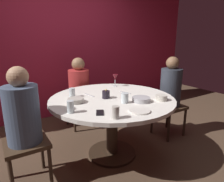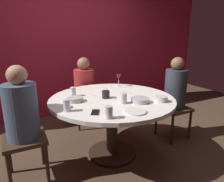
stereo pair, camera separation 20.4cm
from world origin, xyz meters
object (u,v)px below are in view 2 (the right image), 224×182
Objects in this scene: bowl_small_white at (75,99)px; seated_diner_back at (84,84)px; cup_near_candle at (73,92)px; cup_center_front at (109,112)px; bowl_serving_large at (140,100)px; cup_by_right_diner at (123,98)px; seated_diner_left at (22,113)px; dinner_plate at (135,112)px; bowl_salad_center at (161,99)px; dining_table at (112,108)px; wine_glass at (119,78)px; cell_phone at (95,112)px; cup_by_left_diner at (67,105)px; candle_holder at (106,94)px; seated_diner_right at (175,90)px.

seated_diner_back is at bearing 65.22° from bowl_small_white.
cup_center_front is (0.08, -0.83, 0.00)m from cup_near_candle.
cup_by_right_diner reaches higher than bowl_serving_large.
seated_diner_left is 1.11m from dinner_plate.
seated_diner_back is 8.72× the size of bowl_salad_center.
dining_table is 8.39× the size of wine_glass.
dining_table is at bearing 123.00° from bowl_serving_large.
bowl_salad_center is 1.20× the size of cup_near_candle.
cell_phone is 1.24× the size of cup_center_front.
cup_by_left_diner is (-0.79, 0.09, 0.03)m from bowl_serving_large.
bowl_salad_center is at bearing -39.14° from candle_holder.
seated_diner_back reaches higher than bowl_serving_large.
cup_near_candle reaches higher than dining_table.
cup_by_right_diner is (0.01, -0.24, 0.19)m from dining_table.
seated_diner_right is 1.45m from bowl_small_white.
wine_glass reaches higher than bowl_small_white.
cup_by_right_diner is (-0.41, 0.14, 0.02)m from bowl_salad_center.
cup_center_front is at bearing 135.18° from cell_phone.
dining_table is 0.52m from cup_near_candle.
seated_diner_back is at bearing 90.50° from cup_by_right_diner.
cup_by_right_diner is (0.09, -0.26, 0.01)m from candle_holder.
cup_by_right_diner reaches higher than cup_near_candle.
bowl_small_white is at bearing 101.81° from cup_center_front.
bowl_serving_large is 1.15× the size of bowl_small_white.
seated_diner_right is 6.75× the size of bowl_small_white.
dining_table is at bearing -126.69° from wine_glass.
wine_glass reaches higher than cup_center_front.
cup_by_right_diner is at bearing 13.72° from seated_diner_right.
wine_glass reaches higher than dining_table.
seated_diner_right is 1.16m from dinner_plate.
wine_glass is at bearing -102.05° from cell_phone.
seated_diner_back reaches higher than cup_near_candle.
cup_by_left_diner is (0.39, -0.21, 0.08)m from seated_diner_left.
cup_by_right_diner is at bearing -71.73° from candle_holder.
seated_diner_left is (-0.99, 0.00, 0.12)m from dining_table.
cup_near_candle is at bearing 135.71° from bowl_serving_large.
bowl_salad_center is at bearing 18.20° from dinner_plate.
cup_near_candle is (-0.59, 0.57, 0.03)m from bowl_serving_large.
candle_holder is 0.41m from cup_near_candle.
seated_diner_back is 1.58m from cup_center_front.
bowl_serving_large is 0.80m from cup_by_left_diner.
bowl_small_white is (-0.44, 0.05, 0.16)m from dining_table.
dining_table is 1.02m from seated_diner_right.
seated_diner_back is 6.50× the size of bowl_small_white.
wine_glass reaches higher than bowl_salad_center.
bowl_small_white is at bearing -51.89° from cell_phone.
cup_by_right_diner is at bearing -133.32° from cell_phone.
cell_phone is (0.62, -0.37, 0.02)m from seated_diner_left.
bowl_small_white is (-0.86, 0.44, -0.01)m from bowl_salad_center.
cup_near_candle is at bearing 67.34° from cup_by_left_diner.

